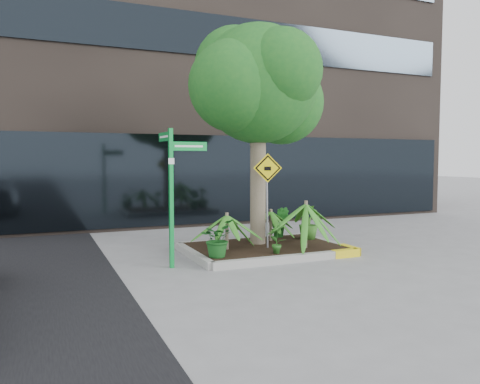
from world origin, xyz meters
name	(u,v)px	position (x,y,z in m)	size (l,w,h in m)	color
ground	(262,256)	(0.00, 0.00, 0.00)	(80.00, 80.00, 0.00)	gray
building	(173,9)	(0.50, 8.50, 7.50)	(18.00, 8.00, 15.00)	#2D2621
planter	(266,248)	(0.23, 0.27, 0.10)	(3.35, 2.36, 0.15)	#9E9E99
tree	(258,84)	(0.18, 0.62, 3.60)	(3.29, 2.92, 4.93)	gray
palm_front	(306,204)	(0.87, -0.26, 1.07)	(1.11, 1.11, 1.23)	gray
palm_left	(227,215)	(-0.70, 0.23, 0.85)	(0.85, 0.85, 0.94)	gray
palm_back	(271,211)	(0.60, 0.80, 0.82)	(0.81, 0.81, 0.90)	gray
shrub_a	(217,238)	(-1.15, -0.40, 0.50)	(0.64, 0.64, 0.71)	#164F1A
shrub_b	(308,222)	(1.49, 0.64, 0.55)	(0.45, 0.45, 0.80)	#306A20
shrub_c	(277,238)	(0.05, -0.55, 0.45)	(0.32, 0.32, 0.60)	#26621E
shrub_d	(280,222)	(1.02, 1.12, 0.51)	(0.40, 0.40, 0.73)	#1B5F1D
street_sign_post	(173,182)	(-1.95, -0.25, 1.58)	(0.76, 0.75, 2.55)	#0D9136
cattle_sign	(267,184)	(0.16, 0.10, 1.48)	(0.59, 0.21, 1.96)	slate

